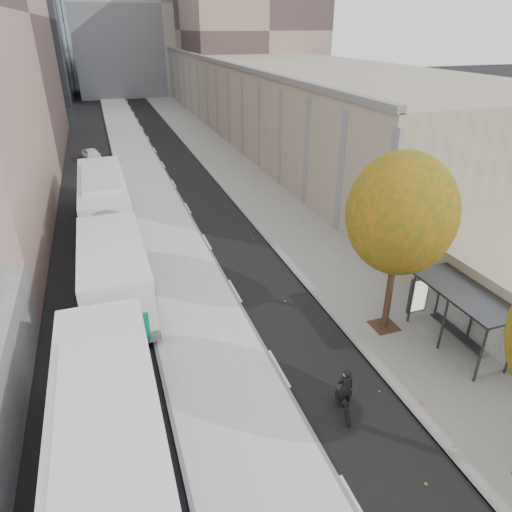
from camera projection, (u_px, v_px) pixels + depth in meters
name	position (u px, v px, depth m)	size (l,w,h in m)	color
bus_platform	(148.00, 189.00, 36.13)	(4.25, 150.00, 0.15)	silver
sidewalk	(244.00, 180.00, 38.42)	(4.75, 150.00, 0.08)	gray
building_tan	(259.00, 86.00, 64.39)	(18.00, 92.00, 8.00)	gray
building_far_block	(154.00, 5.00, 83.75)	(30.00, 18.00, 30.00)	gray
bus_shelter	(467.00, 300.00, 17.58)	(1.90, 4.40, 2.53)	#383A3F
tree_c	(401.00, 214.00, 17.32)	(4.20, 4.20, 7.28)	black
bus_far	(108.00, 225.00, 25.31)	(2.97, 19.16, 3.19)	silver
cyclist	(344.00, 398.00, 14.97)	(0.65, 1.56, 1.94)	black
distant_car	(92.00, 156.00, 43.32)	(1.46, 3.62, 1.23)	white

